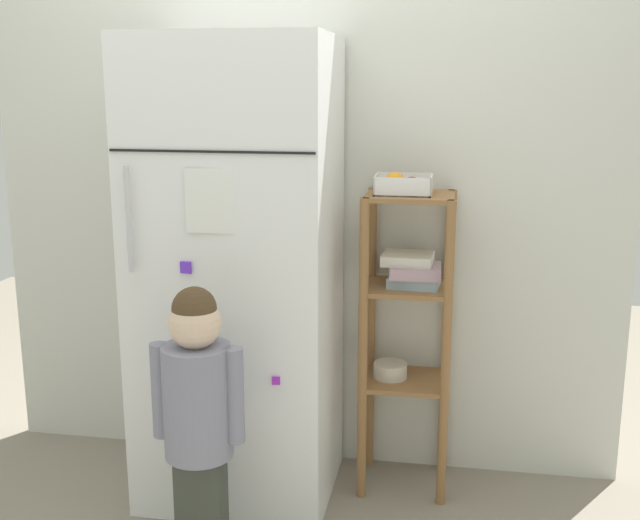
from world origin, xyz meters
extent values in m
plane|color=gray|center=(0.00, 0.00, 0.00)|extent=(6.00, 6.00, 0.00)
cube|color=silver|center=(0.00, 0.34, 1.13)|extent=(2.60, 0.03, 2.25)
cube|color=white|center=(-0.18, 0.02, 0.88)|extent=(0.72, 0.58, 1.75)
cube|color=black|center=(-0.18, -0.28, 1.36)|extent=(0.70, 0.01, 0.01)
cylinder|color=silver|center=(-0.47, -0.30, 1.13)|extent=(0.02, 0.02, 0.36)
cube|color=white|center=(-0.19, -0.28, 1.20)|extent=(0.17, 0.01, 0.22)
cube|color=#D3733D|center=(-0.22, -0.28, 0.64)|extent=(0.03, 0.02, 0.03)
cube|color=#6932DD|center=(-0.28, -0.28, 0.97)|extent=(0.04, 0.01, 0.04)
cube|color=purple|center=(0.03, -0.28, 0.58)|extent=(0.03, 0.01, 0.03)
cube|color=#3E4239|center=(-0.18, -0.49, 0.20)|extent=(0.16, 0.10, 0.39)
cylinder|color=gray|center=(-0.18, -0.49, 0.58)|extent=(0.22, 0.22, 0.37)
sphere|color=gray|center=(-0.18, -0.42, 0.76)|extent=(0.10, 0.10, 0.10)
sphere|color=beige|center=(-0.18, -0.49, 0.84)|extent=(0.17, 0.17, 0.17)
sphere|color=#4C3823|center=(-0.18, -0.49, 0.89)|extent=(0.14, 0.14, 0.14)
cylinder|color=gray|center=(-0.31, -0.49, 0.61)|extent=(0.06, 0.06, 0.32)
cylinder|color=gray|center=(-0.06, -0.49, 0.61)|extent=(0.06, 0.06, 0.32)
cylinder|color=olive|center=(0.29, 0.02, 0.59)|extent=(0.04, 0.04, 1.18)
cylinder|color=olive|center=(0.60, 0.02, 0.59)|extent=(0.04, 0.04, 1.18)
cylinder|color=olive|center=(0.29, 0.29, 0.59)|extent=(0.04, 0.04, 1.18)
cylinder|color=olive|center=(0.60, 0.29, 0.59)|extent=(0.04, 0.04, 1.18)
cube|color=olive|center=(0.45, 0.16, 1.17)|extent=(0.33, 0.29, 0.02)
cube|color=olive|center=(0.45, 0.16, 0.82)|extent=(0.33, 0.29, 0.02)
cube|color=olive|center=(0.45, 0.16, 0.44)|extent=(0.33, 0.29, 0.02)
cube|color=#99B2C6|center=(0.47, 0.16, 0.85)|extent=(0.20, 0.18, 0.04)
cube|color=#B293A3|center=(0.47, 0.15, 0.89)|extent=(0.19, 0.17, 0.04)
cube|color=silver|center=(0.44, 0.17, 0.93)|extent=(0.20, 0.18, 0.04)
cylinder|color=beige|center=(0.39, 0.16, 0.48)|extent=(0.13, 0.13, 0.06)
cube|color=white|center=(0.42, 0.15, 1.18)|extent=(0.21, 0.17, 0.01)
cube|color=white|center=(0.42, 0.06, 1.22)|extent=(0.21, 0.01, 0.07)
cube|color=white|center=(0.42, 0.23, 1.22)|extent=(0.21, 0.01, 0.07)
cube|color=white|center=(0.32, 0.15, 1.22)|extent=(0.01, 0.17, 0.07)
cube|color=white|center=(0.52, 0.15, 1.22)|extent=(0.01, 0.17, 0.07)
sphere|color=maroon|center=(0.45, 0.13, 1.22)|extent=(0.06, 0.06, 0.06)
sphere|color=orange|center=(0.39, 0.13, 1.22)|extent=(0.08, 0.08, 0.08)
camera|label=1|loc=(0.62, -2.75, 1.60)|focal=44.03mm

